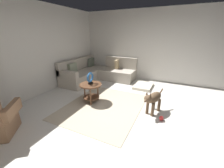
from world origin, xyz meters
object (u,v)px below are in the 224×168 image
object	(u,v)px
torus_sculpture	(90,78)
dog	(153,99)
sectional_couch	(97,73)
dog_bed_mat	(143,86)
dog_toy_ball	(161,118)
side_table	(91,88)

from	to	relation	value
torus_sculpture	dog	size ratio (longest dim) A/B	0.40
sectional_couch	dog	bearing A→B (deg)	-122.62
dog_bed_mat	dog_toy_ball	size ratio (longest dim) A/B	8.03
torus_sculpture	dog	bearing A→B (deg)	-85.04
dog_bed_mat	torus_sculpture	bearing A→B (deg)	148.87
side_table	dog_bed_mat	xyz separation A→B (m)	(1.75, -1.06, -0.37)
side_table	dog	xyz separation A→B (m)	(0.14, -1.66, -0.04)
dog_bed_mat	dog	xyz separation A→B (m)	(-1.61, -0.60, 0.33)
side_table	torus_sculpture	size ratio (longest dim) A/B	1.84
sectional_couch	side_table	bearing A→B (deg)	-153.64
torus_sculpture	dog_bed_mat	bearing A→B (deg)	-31.13
dog_bed_mat	dog	world-z (taller)	dog
dog_toy_ball	side_table	bearing A→B (deg)	87.81
sectional_couch	dog_toy_ball	distance (m)	3.34
side_table	torus_sculpture	distance (m)	0.29
sectional_couch	dog_toy_ball	world-z (taller)	sectional_couch
sectional_couch	dog	distance (m)	3.01
sectional_couch	dog_bed_mat	size ratio (longest dim) A/B	2.81
torus_sculpture	dog_bed_mat	distance (m)	2.15
torus_sculpture	dog_bed_mat	xyz separation A→B (m)	(1.75, -1.06, -0.67)
torus_sculpture	dog	xyz separation A→B (m)	(0.14, -1.66, -0.33)
side_table	dog_toy_ball	distance (m)	1.94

